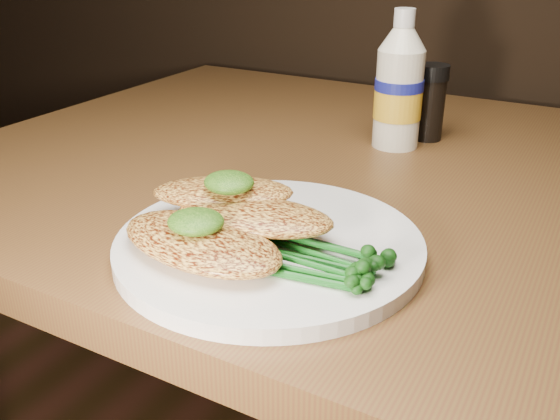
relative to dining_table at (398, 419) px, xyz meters
The scene contains 10 objects.
dining_table is the anchor object (origin of this frame).
plate 0.46m from the dining_table, 104.67° to the right, with size 0.28×0.28×0.01m, color white.
chicken_front 0.52m from the dining_table, 107.96° to the right, with size 0.16×0.09×0.03m, color #F1B64C.
chicken_mid 0.49m from the dining_table, 107.27° to the right, with size 0.15×0.07×0.02m, color #F1B64C.
chicken_back 0.49m from the dining_table, 117.63° to the right, with size 0.13×0.07×0.02m, color #F1B64C.
pesto_front 0.53m from the dining_table, 108.41° to the right, with size 0.05×0.04×0.02m, color #0C3608.
pesto_back 0.51m from the dining_table, 114.15° to the right, with size 0.05×0.04×0.02m, color #0C3608.
broccolini_bundle 0.49m from the dining_table, 93.00° to the right, with size 0.14×0.11×0.02m, color #135917, non-canonical shape.
mayo_bottle 0.48m from the dining_table, 127.45° to the left, with size 0.06×0.06×0.18m, color #EDE5C9, non-canonical shape.
pepper_grinder 0.45m from the dining_table, 105.76° to the left, with size 0.04×0.04×0.10m, color black, non-canonical shape.
Camera 1 is at (0.18, 0.37, 1.02)m, focal length 39.71 mm.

